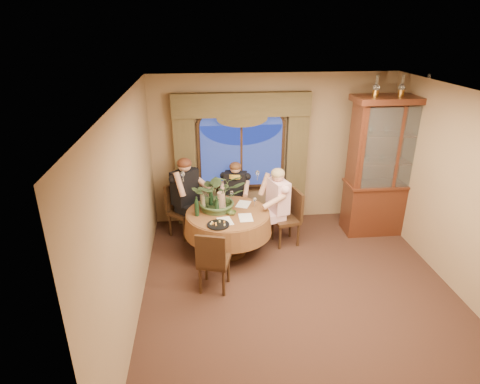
{
  "coord_description": "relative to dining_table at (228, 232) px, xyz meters",
  "views": [
    {
      "loc": [
        -1.33,
        -4.62,
        3.62
      ],
      "look_at": [
        -0.74,
        1.25,
        1.1
      ],
      "focal_mm": 30.0,
      "sensor_mm": 36.0,
      "label": 1
    }
  ],
  "objects": [
    {
      "name": "drapery_right",
      "position": [
        1.37,
        1.13,
        0.8
      ],
      "size": [
        0.38,
        0.14,
        2.32
      ],
      "primitive_type": "cube",
      "color": "#423921",
      "rests_on": "floor"
    },
    {
      "name": "wine_bottle_1",
      "position": [
        -0.39,
        0.1,
        0.54
      ],
      "size": [
        0.07,
        0.07,
        0.33
      ],
      "primitive_type": "cylinder",
      "color": "tan",
      "rests_on": "dining_table"
    },
    {
      "name": "dining_table",
      "position": [
        0.0,
        0.0,
        0.0
      ],
      "size": [
        1.45,
        1.45,
        0.75
      ],
      "primitive_type": "cylinder",
      "rotation": [
        0.0,
        0.0,
        0.0
      ],
      "color": "maroon",
      "rests_on": "floor"
    },
    {
      "name": "drapery_left",
      "position": [
        -0.69,
        1.13,
        0.8
      ],
      "size": [
        0.38,
        0.14,
        2.32
      ],
      "primitive_type": "cube",
      "color": "#423921",
      "rests_on": "floor"
    },
    {
      "name": "oil_lamp_right",
      "position": [
        3.34,
        0.5,
        2.29
      ],
      "size": [
        0.11,
        0.11,
        0.34
      ],
      "primitive_type": null,
      "color": "#A5722D",
      "rests_on": "china_cabinet"
    },
    {
      "name": "tasting_paper_2",
      "position": [
        -0.06,
        -0.32,
        0.38
      ],
      "size": [
        0.27,
        0.34,
        0.0
      ],
      "primitive_type": "cube",
      "rotation": [
        0.0,
        0.0,
        0.2
      ],
      "color": "white",
      "rests_on": "dining_table"
    },
    {
      "name": "wine_glass_person_pink",
      "position": [
        0.46,
        0.15,
        0.46
      ],
      "size": [
        0.07,
        0.07,
        0.18
      ],
      "primitive_type": null,
      "color": "silver",
      "rests_on": "dining_table"
    },
    {
      "name": "person_pink",
      "position": [
        0.88,
        0.29,
        0.31
      ],
      "size": [
        0.58,
        0.61,
        1.38
      ],
      "primitive_type": null,
      "rotation": [
        0.0,
        0.0,
        -4.4
      ],
      "color": "#F1C1CD",
      "rests_on": "floor"
    },
    {
      "name": "wine_bottle_2",
      "position": [
        -0.5,
        -0.07,
        0.54
      ],
      "size": [
        0.07,
        0.07,
        0.33
      ],
      "primitive_type": "cylinder",
      "color": "black",
      "rests_on": "dining_table"
    },
    {
      "name": "ceiling",
      "position": [
        0.94,
        -1.25,
        2.42
      ],
      "size": [
        5.0,
        5.0,
        0.0
      ],
      "primitive_type": "plane",
      "rotation": [
        3.14,
        0.0,
        0.0
      ],
      "color": "white",
      "rests_on": "wall_back"
    },
    {
      "name": "window",
      "position": [
        0.34,
        1.18,
        0.92
      ],
      "size": [
        1.62,
        0.1,
        1.32
      ],
      "primitive_type": null,
      "color": "navy",
      "rests_on": "wall_back"
    },
    {
      "name": "stoneware_vase",
      "position": [
        -0.1,
        0.1,
        0.53
      ],
      "size": [
        0.17,
        0.17,
        0.31
      ],
      "primitive_type": null,
      "color": "#9F7D67",
      "rests_on": "dining_table"
    },
    {
      "name": "china_cabinet",
      "position": [
        2.9,
        0.5,
        0.87
      ],
      "size": [
        1.53,
        0.6,
        2.49
      ],
      "primitive_type": "cube",
      "color": "#3B1C13",
      "rests_on": "floor"
    },
    {
      "name": "wine_glass_person_scarf",
      "position": [
        0.1,
        0.47,
        0.46
      ],
      "size": [
        0.07,
        0.07,
        0.18
      ],
      "primitive_type": null,
      "color": "silver",
      "rests_on": "dining_table"
    },
    {
      "name": "chair_back",
      "position": [
        -0.76,
        0.68,
        0.1
      ],
      "size": [
        0.59,
        0.59,
        0.96
      ],
      "primitive_type": "cube",
      "rotation": [
        0.0,
        0.0,
        -2.3
      ],
      "color": "black",
      "rests_on": "floor"
    },
    {
      "name": "chair_back_right",
      "position": [
        0.19,
        1.04,
        0.1
      ],
      "size": [
        0.49,
        0.49,
        0.96
      ],
      "primitive_type": "cube",
      "rotation": [
        0.0,
        0.0,
        -3.33
      ],
      "color": "black",
      "rests_on": "floor"
    },
    {
      "name": "person_scarf",
      "position": [
        0.21,
        0.97,
        0.27
      ],
      "size": [
        0.54,
        0.51,
        1.29
      ],
      "primitive_type": null,
      "rotation": [
        0.0,
        0.0,
        -3.36
      ],
      "color": "black",
      "rests_on": "floor"
    },
    {
      "name": "oil_lamp_left",
      "position": [
        2.47,
        0.5,
        2.29
      ],
      "size": [
        0.11,
        0.11,
        0.34
      ],
      "primitive_type": null,
      "color": "#A5722D",
      "rests_on": "china_cabinet"
    },
    {
      "name": "floor",
      "position": [
        0.94,
        -1.25,
        -0.38
      ],
      "size": [
        5.0,
        5.0,
        0.0
      ],
      "primitive_type": "plane",
      "color": "black",
      "rests_on": "ground"
    },
    {
      "name": "oil_lamp_center",
      "position": [
        2.9,
        0.5,
        2.29
      ],
      "size": [
        0.11,
        0.11,
        0.34
      ],
      "primitive_type": null,
      "color": "#A5722D",
      "rests_on": "china_cabinet"
    },
    {
      "name": "olive_bowl",
      "position": [
        0.06,
        -0.08,
        0.4
      ],
      "size": [
        0.15,
        0.15,
        0.05
      ],
      "primitive_type": "imported",
      "color": "#4A5B2B",
      "rests_on": "dining_table"
    },
    {
      "name": "centerpiece_plant",
      "position": [
        -0.13,
        0.15,
        0.95
      ],
      "size": [
        0.87,
        0.97,
        0.76
      ],
      "primitive_type": "imported",
      "color": "#3A532F",
      "rests_on": "dining_table"
    },
    {
      "name": "cheese_platter",
      "position": [
        -0.18,
        -0.45,
        0.39
      ],
      "size": [
        0.34,
        0.34,
        0.02
      ],
      "primitive_type": "cylinder",
      "color": "black",
      "rests_on": "dining_table"
    },
    {
      "name": "wall_right",
      "position": [
        3.19,
        -1.25,
        1.02
      ],
      "size": [
        0.0,
        5.0,
        5.0
      ],
      "primitive_type": "plane",
      "rotation": [
        1.57,
        0.0,
        -1.57
      ],
      "color": "#886E4E",
      "rests_on": "ground"
    },
    {
      "name": "chair_right",
      "position": [
        1.02,
        0.21,
        0.1
      ],
      "size": [
        0.5,
        0.5,
        0.96
      ],
      "primitive_type": "cube",
      "rotation": [
        0.0,
        0.0,
        -4.51
      ],
      "color": "black",
      "rests_on": "floor"
    },
    {
      "name": "wine_glass_person_back",
      "position": [
        -0.34,
        0.34,
        0.46
      ],
      "size": [
        0.07,
        0.07,
        0.18
      ],
      "primitive_type": null,
      "color": "silver",
      "rests_on": "dining_table"
    },
    {
      "name": "swag_valance",
      "position": [
        0.34,
        1.1,
        1.9
      ],
      "size": [
        2.45,
        0.16,
        0.42
      ],
      "primitive_type": null,
      "color": "#423921",
      "rests_on": "wall_back"
    },
    {
      "name": "person_back",
      "position": [
        -0.71,
        0.71,
        0.36
      ],
      "size": [
        0.72,
        0.71,
        1.47
      ],
      "primitive_type": null,
      "rotation": [
        0.0,
        0.0,
        -2.36
      ],
      "color": "black",
      "rests_on": "floor"
    },
    {
      "name": "arched_transom",
      "position": [
        0.34,
        1.18,
        1.71
      ],
      "size": [
        1.6,
        0.06,
        0.44
      ],
      "primitive_type": null,
      "color": "navy",
      "rests_on": "wall_back"
    },
    {
      "name": "wall_back",
      "position": [
        0.94,
        1.25,
        1.02
      ],
      "size": [
        4.5,
        0.0,
        4.5
      ],
      "primitive_type": "plane",
      "rotation": [
        1.57,
        0.0,
        0.0
      ],
      "color": "#886E4E",
      "rests_on": "ground"
    },
    {
      "name": "chair_front_left",
      "position": [
        -0.27,
        -0.97,
        0.1
      ],
      "size": [
        0.52,
        0.52,
        0.96
      ],
      "primitive_type": "cube",
      "rotation": [
        0.0,
        0.0,
        -0.27
      ],
      "color": "black",
      "rests_on": "floor"
    },
    {
      "name": "tasting_paper_1",
      "position": [
        0.28,
        0.28,
        0.38
      ],
      "size": [
        0.3,
        0.36,
        0.0
      ],
      "primitive_type": "cube",
      "rotation": [
        0.0,
        0.0,
        -0.37
      ],
      "color": "white",
      "rests_on": "dining_table"
    },
    {
      "name": "wine_bottle_0",
      "position": [
        -0.26,
        0.2,
        0.54
      ],
      "size": [
        0.07,
        0.07,
        0.33
      ],
      "primitive_type": "cylinder",
      "color": "black",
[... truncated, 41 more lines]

